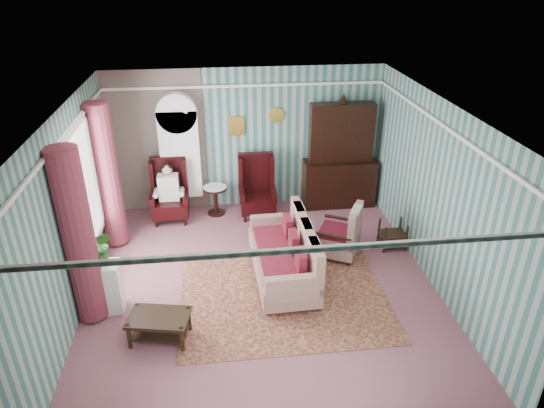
{
  "coord_description": "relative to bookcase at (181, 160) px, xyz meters",
  "views": [
    {
      "loc": [
        -0.6,
        -6.38,
        4.75
      ],
      "look_at": [
        0.23,
        0.6,
        1.17
      ],
      "focal_mm": 32.0,
      "sensor_mm": 36.0,
      "label": 1
    }
  ],
  "objects": [
    {
      "name": "floor",
      "position": [
        1.35,
        -2.84,
        -1.12
      ],
      "size": [
        6.0,
        6.0,
        0.0
      ],
      "primitive_type": "plane",
      "color": "#8F5361",
      "rests_on": "ground"
    },
    {
      "name": "room_shell",
      "position": [
        0.73,
        -2.66,
        0.89
      ],
      "size": [
        5.53,
        6.02,
        2.91
      ],
      "color": "#3B6B67",
      "rests_on": "ground"
    },
    {
      "name": "bookcase",
      "position": [
        0.0,
        0.0,
        0.0
      ],
      "size": [
        0.8,
        0.28,
        2.24
      ],
      "primitive_type": "cube",
      "color": "silver",
      "rests_on": "floor"
    },
    {
      "name": "dresser_hutch",
      "position": [
        3.25,
        -0.12,
        0.06
      ],
      "size": [
        1.5,
        0.56,
        2.36
      ],
      "primitive_type": "cube",
      "color": "black",
      "rests_on": "floor"
    },
    {
      "name": "wingback_left",
      "position": [
        -0.25,
        -0.39,
        -0.5
      ],
      "size": [
        0.76,
        0.8,
        1.25
      ],
      "primitive_type": "cube",
      "color": "black",
      "rests_on": "floor"
    },
    {
      "name": "wingback_right",
      "position": [
        1.5,
        -0.39,
        -0.5
      ],
      "size": [
        0.76,
        0.8,
        1.25
      ],
      "primitive_type": "cube",
      "color": "black",
      "rests_on": "floor"
    },
    {
      "name": "seated_woman",
      "position": [
        -0.25,
        -0.39,
        -0.53
      ],
      "size": [
        0.44,
        0.4,
        1.18
      ],
      "primitive_type": null,
      "color": "white",
      "rests_on": "floor"
    },
    {
      "name": "round_side_table",
      "position": [
        0.65,
        -0.24,
        -0.82
      ],
      "size": [
        0.5,
        0.5,
        0.6
      ],
      "primitive_type": "cylinder",
      "color": "black",
      "rests_on": "floor"
    },
    {
      "name": "nest_table",
      "position": [
        3.82,
        -1.94,
        -0.85
      ],
      "size": [
        0.45,
        0.38,
        0.54
      ],
      "primitive_type": "cube",
      "color": "black",
      "rests_on": "floor"
    },
    {
      "name": "plant_stand",
      "position": [
        -1.05,
        -3.14,
        -0.72
      ],
      "size": [
        0.55,
        0.35,
        0.8
      ],
      "primitive_type": "cube",
      "color": "silver",
      "rests_on": "floor"
    },
    {
      "name": "rug",
      "position": [
        1.65,
        -3.14,
        -1.11
      ],
      "size": [
        3.2,
        2.6,
        0.01
      ],
      "primitive_type": "cube",
      "color": "#4D2219",
      "rests_on": "floor"
    },
    {
      "name": "sofa",
      "position": [
        1.7,
        -2.65,
        -0.59
      ],
      "size": [
        1.01,
        2.06,
        1.06
      ],
      "primitive_type": "cube",
      "rotation": [
        0.0,
        0.0,
        1.6
      ],
      "color": "#C0AD95",
      "rests_on": "floor"
    },
    {
      "name": "floral_armchair",
      "position": [
        2.76,
        -2.04,
        -0.58
      ],
      "size": [
        1.08,
        1.07,
        1.08
      ],
      "primitive_type": "cube",
      "rotation": [
        0.0,
        0.0,
        1.09
      ],
      "color": "beige",
      "rests_on": "floor"
    },
    {
      "name": "coffee_table",
      "position": [
        -0.18,
        -3.89,
        -0.92
      ],
      "size": [
        0.91,
        0.67,
        0.4
      ],
      "primitive_type": "cube",
      "rotation": [
        0.0,
        0.0,
        -0.2
      ],
      "color": "black",
      "rests_on": "floor"
    },
    {
      "name": "potted_plant_a",
      "position": [
        -1.05,
        -3.23,
        -0.13
      ],
      "size": [
        0.41,
        0.39,
        0.37
      ],
      "primitive_type": "imported",
      "rotation": [
        0.0,
        0.0,
        0.34
      ],
      "color": "#1F4F18",
      "rests_on": "plant_stand"
    },
    {
      "name": "potted_plant_b",
      "position": [
        -0.98,
        -3.01,
        -0.08
      ],
      "size": [
        0.29,
        0.25,
        0.47
      ],
      "primitive_type": "imported",
      "rotation": [
        0.0,
        0.0,
        -0.18
      ],
      "color": "#1F551A",
      "rests_on": "plant_stand"
    },
    {
      "name": "potted_plant_c",
      "position": [
        -1.16,
        -3.09,
        -0.11
      ],
      "size": [
        0.27,
        0.27,
        0.41
      ],
      "primitive_type": "imported",
      "rotation": [
        0.0,
        0.0,
        0.21
      ],
      "color": "#1E5019",
      "rests_on": "plant_stand"
    }
  ]
}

